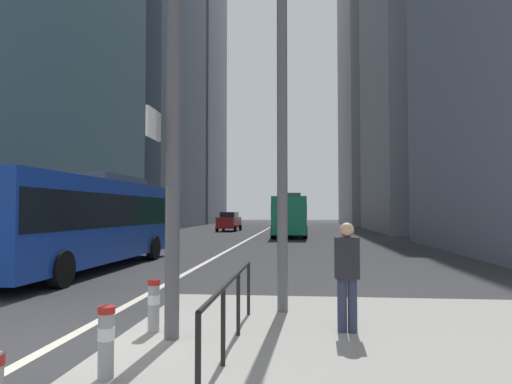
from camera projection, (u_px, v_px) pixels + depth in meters
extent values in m
plane|color=#303033|center=(235.00, 247.00, 26.55)|extent=(160.00, 160.00, 0.00)
cube|color=beige|center=(253.00, 237.00, 36.49)|extent=(0.20, 80.00, 0.01)
cube|color=slate|center=(142.00, 52.00, 57.85)|extent=(11.81, 21.81, 44.09)
cube|color=slate|center=(186.00, 67.00, 80.01)|extent=(11.61, 17.65, 54.38)
cube|color=#9E9EA3|center=(388.00, 51.00, 69.44)|extent=(13.34, 20.95, 52.29)
cube|color=#14389E|center=(85.00, 220.00, 15.96)|extent=(2.78, 11.23, 2.75)
cube|color=black|center=(85.00, 211.00, 15.97)|extent=(2.82, 11.01, 1.10)
cube|color=#4C4C51|center=(107.00, 180.00, 17.69)|extent=(1.85, 4.07, 0.30)
cylinder|color=black|center=(61.00, 269.00, 12.22)|extent=(0.33, 1.01, 1.00)
cylinder|color=black|center=(153.00, 248.00, 19.31)|extent=(0.33, 1.01, 1.00)
cylinder|color=black|center=(99.00, 247.00, 19.60)|extent=(0.33, 1.01, 1.00)
cube|color=#198456|center=(289.00, 215.00, 37.48)|extent=(2.74, 10.76, 2.75)
cube|color=black|center=(289.00, 211.00, 37.49)|extent=(2.78, 10.54, 1.10)
cube|color=#4C4C51|center=(289.00, 196.00, 35.94)|extent=(1.84, 3.89, 0.30)
cylinder|color=black|center=(276.00, 228.00, 40.93)|extent=(0.32, 1.01, 1.00)
cylinder|color=black|center=(303.00, 228.00, 40.75)|extent=(0.32, 1.01, 1.00)
cylinder|color=black|center=(273.00, 232.00, 34.11)|extent=(0.32, 1.01, 1.00)
cylinder|color=black|center=(305.00, 232.00, 33.93)|extent=(0.32, 1.01, 1.00)
cube|color=maroon|center=(229.00, 223.00, 46.87)|extent=(1.96, 4.57, 1.10)
cube|color=black|center=(229.00, 215.00, 47.05)|extent=(1.59, 2.49, 0.52)
cylinder|color=black|center=(235.00, 229.00, 45.21)|extent=(0.25, 0.65, 0.64)
cylinder|color=black|center=(217.00, 228.00, 45.45)|extent=(0.25, 0.65, 0.64)
cylinder|color=black|center=(240.00, 227.00, 48.23)|extent=(0.25, 0.65, 0.64)
cylinder|color=black|center=(223.00, 227.00, 48.48)|extent=(0.25, 0.65, 0.64)
cube|color=#B2A899|center=(288.00, 220.00, 57.42)|extent=(1.80, 4.35, 1.10)
cube|color=black|center=(288.00, 214.00, 57.31)|extent=(1.51, 2.35, 0.52)
cylinder|color=black|center=(281.00, 224.00, 58.95)|extent=(0.22, 0.64, 0.64)
cylinder|color=black|center=(295.00, 224.00, 58.78)|extent=(0.22, 0.64, 0.64)
cylinder|color=black|center=(280.00, 225.00, 56.01)|extent=(0.22, 0.64, 0.64)
cylinder|color=black|center=(295.00, 225.00, 55.85)|extent=(0.22, 0.64, 0.64)
cylinder|color=#515156|center=(173.00, 139.00, 6.98)|extent=(0.22, 0.22, 6.00)
cube|color=white|center=(153.00, 124.00, 6.83)|extent=(0.04, 0.60, 0.44)
cylinder|color=#56565B|center=(282.00, 103.00, 8.89)|extent=(0.20, 0.20, 8.00)
cylinder|color=#99999E|center=(106.00, 342.00, 5.25)|extent=(0.18, 0.18, 0.81)
cylinder|color=white|center=(106.00, 334.00, 5.25)|extent=(0.19, 0.19, 0.15)
cylinder|color=#B21E19|center=(106.00, 310.00, 5.26)|extent=(0.20, 0.20, 0.08)
cylinder|color=#99999E|center=(154.00, 306.00, 7.27)|extent=(0.18, 0.18, 0.81)
cylinder|color=white|center=(154.00, 300.00, 7.28)|extent=(0.19, 0.19, 0.15)
cylinder|color=#B21E19|center=(154.00, 283.00, 7.29)|extent=(0.20, 0.20, 0.08)
cylinder|color=black|center=(198.00, 365.00, 4.29)|extent=(0.06, 0.06, 0.95)
cylinder|color=black|center=(223.00, 327.00, 5.68)|extent=(0.06, 0.06, 0.95)
cylinder|color=black|center=(238.00, 304.00, 7.07)|extent=(0.06, 0.06, 0.95)
cylinder|color=black|center=(248.00, 289.00, 8.46)|extent=(0.06, 0.06, 0.95)
cylinder|color=black|center=(232.00, 280.00, 6.39)|extent=(0.06, 4.20, 0.06)
cylinder|color=#2D334C|center=(352.00, 305.00, 7.23)|extent=(0.15, 0.15, 0.84)
cylinder|color=#2D334C|center=(342.00, 305.00, 7.25)|extent=(0.15, 0.15, 0.84)
cube|color=#232328|center=(347.00, 258.00, 7.27)|extent=(0.38, 0.25, 0.65)
sphere|color=tan|center=(347.00, 230.00, 7.29)|extent=(0.23, 0.23, 0.23)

